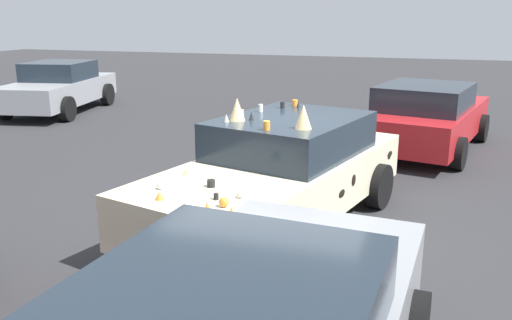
{
  "coord_description": "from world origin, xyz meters",
  "views": [
    {
      "loc": [
        -6.52,
        -1.81,
        2.78
      ],
      "look_at": [
        0.0,
        0.3,
        0.9
      ],
      "focal_mm": 37.36,
      "sensor_mm": 36.0,
      "label": 1
    }
  ],
  "objects": [
    {
      "name": "ground_plane",
      "position": [
        0.0,
        0.0,
        0.0
      ],
      "size": [
        60.0,
        60.0,
        0.0
      ],
      "primitive_type": "plane",
      "color": "#2D2D30"
    },
    {
      "name": "art_car_decorated",
      "position": [
        0.08,
        -0.02,
        0.74
      ],
      "size": [
        4.88,
        2.87,
        1.74
      ],
      "rotation": [
        0.0,
        0.0,
        2.88
      ],
      "color": "beige",
      "rests_on": "ground"
    },
    {
      "name": "parked_sedan_near_left",
      "position": [
        6.49,
        8.44,
        0.72
      ],
      "size": [
        4.59,
        2.59,
        1.45
      ],
      "rotation": [
        0.0,
        0.0,
        3.32
      ],
      "color": "gray",
      "rests_on": "ground"
    },
    {
      "name": "parked_sedan_far_left",
      "position": [
        5.03,
        -1.83,
        0.71
      ],
      "size": [
        4.54,
        2.73,
        1.4
      ],
      "rotation": [
        0.0,
        0.0,
        -0.23
      ],
      "color": "red",
      "rests_on": "ground"
    }
  ]
}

